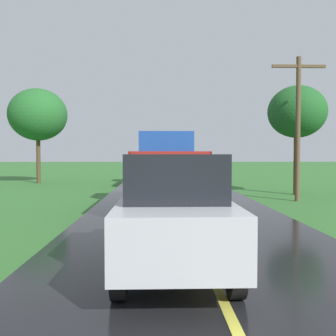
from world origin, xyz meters
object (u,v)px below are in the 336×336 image
(roadside_tree_near_left, at_px, (38,115))
(banana_truck_near, at_px, (167,169))
(following_car, at_px, (173,211))
(roadside_tree_mid_right, at_px, (297,112))
(banana_truck_far, at_px, (157,162))
(utility_pole_roadside, at_px, (298,122))

(roadside_tree_near_left, bearing_deg, banana_truck_near, -55.02)
(roadside_tree_near_left, xyz_separation_m, following_car, (8.50, -20.10, -3.66))
(banana_truck_near, bearing_deg, following_car, -90.73)
(banana_truck_near, xyz_separation_m, following_car, (-0.10, -7.82, -0.38))
(roadside_tree_mid_right, xyz_separation_m, following_car, (-6.64, -12.19, -3.00))
(roadside_tree_near_left, bearing_deg, following_car, -67.09)
(banana_truck_far, height_order, utility_pole_roadside, utility_pole_roadside)
(banana_truck_far, xyz_separation_m, utility_pole_roadside, (5.96, -9.10, 1.90))
(banana_truck_far, height_order, roadside_tree_mid_right, roadside_tree_mid_right)
(banana_truck_near, bearing_deg, roadside_tree_mid_right, 33.74)
(banana_truck_far, bearing_deg, roadside_tree_near_left, 170.55)
(roadside_tree_near_left, bearing_deg, roadside_tree_mid_right, -27.61)
(banana_truck_far, relative_size, roadside_tree_mid_right, 1.08)
(utility_pole_roadside, bearing_deg, banana_truck_near, -162.11)
(following_car, bearing_deg, utility_pole_roadside, 59.28)
(following_car, bearing_deg, roadside_tree_mid_right, 61.41)
(banana_truck_near, height_order, following_car, banana_truck_near)
(banana_truck_near, xyz_separation_m, roadside_tree_near_left, (-8.60, 12.29, 3.28))
(banana_truck_near, relative_size, utility_pole_roadside, 0.95)
(roadside_tree_near_left, height_order, roadside_tree_mid_right, roadside_tree_near_left)
(banana_truck_near, distance_m, banana_truck_far, 10.92)
(banana_truck_far, bearing_deg, banana_truck_near, -88.24)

